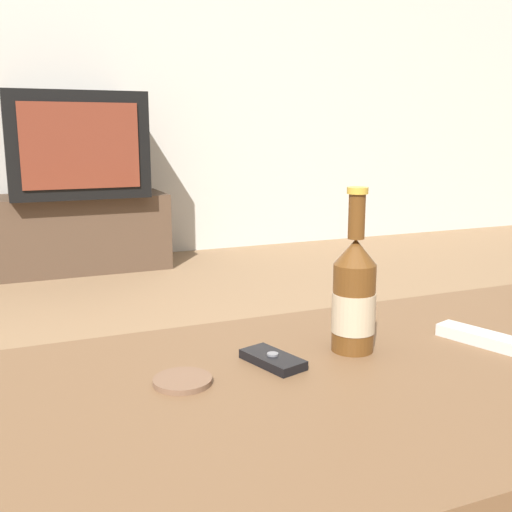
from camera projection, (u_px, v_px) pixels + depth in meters
name	position (u px, v px, depth m)	size (l,w,h in m)	color
back_wall	(76.00, 35.00, 3.41)	(8.00, 0.05, 2.60)	beige
coffee_table	(354.00, 413.00, 0.88)	(1.26, 0.61, 0.42)	brown
tv_stand	(80.00, 232.00, 3.35)	(0.95, 0.42, 0.42)	#4C3828
television	(74.00, 145.00, 3.25)	(0.70, 0.58, 0.55)	black
beer_bottle	(354.00, 296.00, 0.94)	(0.07, 0.07, 0.26)	#563314
cell_phone	(273.00, 359.00, 0.90)	(0.08, 0.11, 0.02)	black
remote_control	(492.00, 341.00, 0.98)	(0.10, 0.19, 0.02)	beige
coaster	(183.00, 381.00, 0.83)	(0.08, 0.08, 0.01)	brown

